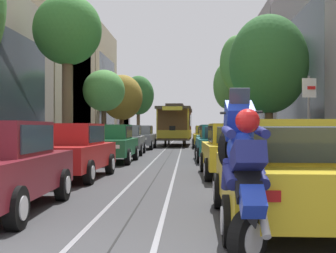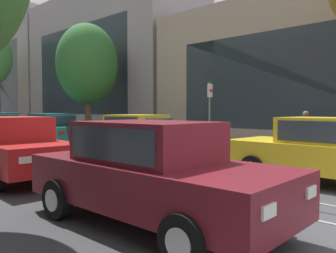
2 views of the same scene
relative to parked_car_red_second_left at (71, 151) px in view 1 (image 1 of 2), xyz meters
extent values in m
plane|color=#38383A|center=(2.41, 14.87, -0.80)|extent=(160.00, 160.00, 0.00)
cube|color=gray|center=(1.88, 18.72, -0.79)|extent=(0.08, 66.50, 0.01)
cube|color=gray|center=(2.94, 18.72, -0.79)|extent=(0.08, 66.50, 0.01)
cube|color=black|center=(2.41, 18.72, -0.80)|extent=(0.03, 66.50, 0.01)
cube|color=#2D3842|center=(-4.23, 7.02, 2.61)|extent=(0.04, 8.19, 4.55)
cube|color=tan|center=(-7.20, 18.72, 4.64)|extent=(5.98, 11.40, 10.88)
cube|color=#2D3842|center=(-4.23, 18.72, 4.10)|extent=(0.04, 8.19, 6.53)
cube|color=tan|center=(-6.69, 30.42, 4.58)|extent=(4.95, 11.40, 10.75)
cube|color=#2D3842|center=(-4.23, 30.42, 4.04)|extent=(0.04, 8.19, 6.45)
cube|color=gray|center=(-7.20, 42.12, 2.53)|extent=(5.98, 11.40, 6.65)
cube|color=#2D3842|center=(-4.23, 42.12, 2.19)|extent=(0.04, 8.19, 3.99)
cube|color=#2D3842|center=(9.06, 11.41, 3.60)|extent=(0.04, 10.24, 5.87)
cube|color=gray|center=(11.15, 26.03, 4.44)|extent=(4.24, 14.32, 10.47)
cube|color=#2D3842|center=(9.06, 26.03, 3.91)|extent=(0.04, 10.24, 6.28)
cube|color=beige|center=(11.59, 40.65, 3.08)|extent=(5.10, 14.32, 7.77)
cube|color=#2D3842|center=(9.06, 40.65, 2.69)|extent=(0.04, 10.24, 4.66)
cube|color=#2D3842|center=(-0.04, -3.94, 0.46)|extent=(1.30, 0.22, 0.45)
cube|color=#2D3842|center=(0.73, -5.11, 0.48)|extent=(0.07, 1.81, 0.47)
cube|color=#B21414|center=(0.50, -3.11, -0.05)|extent=(0.28, 0.05, 0.12)
cube|color=#B21414|center=(-0.61, -3.13, -0.05)|extent=(0.28, 0.05, 0.12)
cylinder|color=black|center=(0.90, -6.59, -0.48)|extent=(0.21, 0.64, 0.64)
cylinder|color=silver|center=(1.01, -6.59, -0.48)|extent=(0.03, 0.35, 0.35)
cylinder|color=black|center=(0.84, -3.93, -0.48)|extent=(0.21, 0.64, 0.64)
cylinder|color=silver|center=(0.95, -3.92, -0.48)|extent=(0.03, 0.35, 0.35)
cube|color=red|center=(0.00, -0.04, -0.15)|extent=(1.95, 4.36, 0.66)
cube|color=red|center=(0.00, 0.11, 0.48)|extent=(1.55, 2.12, 0.60)
cube|color=#2D3842|center=(-0.03, -0.73, 0.46)|extent=(1.34, 0.27, 0.47)
cube|color=#2D3842|center=(0.05, 1.29, 0.46)|extent=(1.30, 0.24, 0.45)
cube|color=#2D3842|center=(0.75, 0.08, 0.48)|extent=(0.09, 1.81, 0.47)
cube|color=#2D3842|center=(-0.74, 0.14, 0.48)|extent=(0.09, 1.81, 0.47)
cube|color=white|center=(0.48, -2.22, -0.05)|extent=(0.28, 0.05, 0.14)
cube|color=#B21414|center=(0.63, 2.10, -0.05)|extent=(0.28, 0.05, 0.12)
cube|color=white|center=(-0.64, -2.18, -0.05)|extent=(0.28, 0.05, 0.14)
cube|color=#B21414|center=(-0.48, 2.14, -0.05)|extent=(0.28, 0.05, 0.12)
cylinder|color=black|center=(0.83, -1.40, -0.48)|extent=(0.22, 0.65, 0.64)
cylinder|color=silver|center=(0.94, -1.41, -0.48)|extent=(0.03, 0.35, 0.35)
cylinder|color=black|center=(-0.93, -1.34, -0.48)|extent=(0.22, 0.65, 0.64)
cylinder|color=silver|center=(-1.04, -1.34, -0.48)|extent=(0.03, 0.35, 0.35)
cylinder|color=black|center=(0.93, 1.26, -0.48)|extent=(0.22, 0.65, 0.64)
cylinder|color=silver|center=(1.04, 1.26, -0.48)|extent=(0.03, 0.35, 0.35)
cylinder|color=black|center=(-0.83, 1.32, -0.48)|extent=(0.22, 0.65, 0.64)
cylinder|color=silver|center=(-0.94, 1.33, -0.48)|extent=(0.03, 0.35, 0.35)
cube|color=#1E6038|center=(0.15, 6.08, -0.15)|extent=(1.83, 4.31, 0.66)
cube|color=#1E6038|center=(0.16, 6.23, 0.48)|extent=(1.49, 2.07, 0.60)
cube|color=#2D3842|center=(0.15, 5.39, 0.46)|extent=(1.33, 0.23, 0.47)
cube|color=#2D3842|center=(0.16, 7.41, 0.46)|extent=(1.30, 0.21, 0.45)
cube|color=#2D3842|center=(0.90, 6.22, 0.48)|extent=(0.04, 1.81, 0.47)
cube|color=#2D3842|center=(-0.59, 6.23, 0.48)|extent=(0.04, 1.81, 0.47)
cube|color=white|center=(0.70, 3.91, -0.05)|extent=(0.28, 0.04, 0.14)
cube|color=#B21414|center=(0.73, 8.23, -0.05)|extent=(0.28, 0.04, 0.12)
cube|color=white|center=(-0.42, 3.92, -0.05)|extent=(0.28, 0.04, 0.14)
cube|color=#B21414|center=(-0.39, 8.24, -0.05)|extent=(0.28, 0.04, 0.12)
cylinder|color=black|center=(1.03, 4.74, -0.48)|extent=(0.20, 0.64, 0.64)
cylinder|color=silver|center=(1.14, 4.74, -0.48)|extent=(0.02, 0.35, 0.35)
cylinder|color=black|center=(-0.73, 4.75, -0.48)|extent=(0.20, 0.64, 0.64)
cylinder|color=silver|center=(-0.84, 4.75, -0.48)|extent=(0.02, 0.35, 0.35)
cylinder|color=black|center=(1.04, 7.40, -0.48)|extent=(0.20, 0.64, 0.64)
cylinder|color=silver|center=(1.15, 7.40, -0.48)|extent=(0.02, 0.35, 0.35)
cylinder|color=black|center=(-0.72, 7.41, -0.48)|extent=(0.20, 0.64, 0.64)
cylinder|color=silver|center=(-0.83, 7.41, -0.48)|extent=(0.02, 0.35, 0.35)
cube|color=slate|center=(0.04, 11.60, -0.15)|extent=(1.94, 4.36, 0.66)
cube|color=slate|center=(0.03, 11.75, 0.48)|extent=(1.54, 2.11, 0.60)
cube|color=#2D3842|center=(0.06, 10.92, 0.46)|extent=(1.34, 0.26, 0.47)
cube|color=#2D3842|center=(0.00, 12.94, 0.46)|extent=(1.30, 0.24, 0.45)
cube|color=#2D3842|center=(0.78, 11.78, 0.48)|extent=(0.09, 1.81, 0.47)
cube|color=#2D3842|center=(-0.71, 11.73, 0.48)|extent=(0.09, 1.81, 0.47)
cube|color=white|center=(0.67, 9.46, -0.05)|extent=(0.28, 0.05, 0.14)
cube|color=#B21414|center=(0.53, 13.78, -0.05)|extent=(0.28, 0.05, 0.12)
cube|color=white|center=(-0.45, 9.43, -0.05)|extent=(0.28, 0.05, 0.14)
cube|color=#B21414|center=(-0.59, 13.74, -0.05)|extent=(0.28, 0.05, 0.12)
cylinder|color=black|center=(0.96, 10.30, -0.48)|extent=(0.22, 0.65, 0.64)
cylinder|color=silver|center=(1.07, 10.30, -0.48)|extent=(0.03, 0.35, 0.35)
cylinder|color=black|center=(-0.80, 10.24, -0.48)|extent=(0.22, 0.65, 0.64)
cylinder|color=silver|center=(-0.91, 10.24, -0.48)|extent=(0.03, 0.35, 0.35)
cylinder|color=black|center=(0.88, 12.96, -0.48)|extent=(0.22, 0.65, 0.64)
cylinder|color=silver|center=(0.99, 12.97, -0.48)|extent=(0.03, 0.35, 0.35)
cylinder|color=black|center=(-0.88, 12.91, -0.48)|extent=(0.22, 0.65, 0.64)
cylinder|color=silver|center=(-0.99, 12.90, -0.48)|extent=(0.03, 0.35, 0.35)
cube|color=slate|center=(0.17, 17.80, -0.15)|extent=(1.88, 4.33, 0.66)
cube|color=slate|center=(0.17, 17.95, 0.48)|extent=(1.51, 2.09, 0.60)
cube|color=#2D3842|center=(0.16, 17.11, 0.46)|extent=(1.34, 0.25, 0.47)
cube|color=#2D3842|center=(0.20, 19.13, 0.46)|extent=(1.30, 0.22, 0.45)
cube|color=#2D3842|center=(0.92, 17.93, 0.48)|extent=(0.06, 1.81, 0.47)
cube|color=#2D3842|center=(-0.57, 17.96, 0.48)|extent=(0.06, 1.81, 0.47)
cube|color=white|center=(0.69, 15.63, -0.05)|extent=(0.28, 0.05, 0.14)
cube|color=#B21414|center=(0.77, 19.95, -0.05)|extent=(0.28, 0.05, 0.12)
cube|color=white|center=(-0.42, 15.65, -0.05)|extent=(0.28, 0.05, 0.14)
cube|color=#B21414|center=(-0.35, 19.97, -0.05)|extent=(0.28, 0.05, 0.12)
cylinder|color=black|center=(1.03, 16.45, -0.48)|extent=(0.21, 0.64, 0.64)
cylinder|color=silver|center=(1.14, 16.45, -0.48)|extent=(0.03, 0.35, 0.35)
cylinder|color=black|center=(-0.73, 16.48, -0.48)|extent=(0.21, 0.64, 0.64)
cylinder|color=silver|center=(-0.84, 16.48, -0.48)|extent=(0.03, 0.35, 0.35)
cylinder|color=black|center=(1.08, 19.11, -0.48)|extent=(0.21, 0.64, 0.64)
cylinder|color=silver|center=(1.19, 19.11, -0.48)|extent=(0.03, 0.35, 0.35)
cylinder|color=black|center=(-0.68, 19.14, -0.48)|extent=(0.21, 0.64, 0.64)
cylinder|color=silver|center=(-0.79, 19.15, -0.48)|extent=(0.03, 0.35, 0.35)
cube|color=gold|center=(4.78, -6.03, -0.15)|extent=(1.88, 4.33, 0.66)
cube|color=gold|center=(4.78, -6.18, 0.48)|extent=(1.51, 2.09, 0.60)
cube|color=#2D3842|center=(4.80, -5.35, 0.46)|extent=(1.34, 0.25, 0.47)
cube|color=#2D3842|center=(4.76, -7.37, 0.46)|extent=(1.30, 0.22, 0.45)
cube|color=#2D3842|center=(4.03, -6.17, 0.48)|extent=(0.06, 1.81, 0.47)
cube|color=#2D3842|center=(5.53, -6.20, 0.48)|extent=(0.06, 1.81, 0.47)
cube|color=white|center=(4.27, -3.86, -0.05)|extent=(0.28, 0.05, 0.14)
cube|color=#B21414|center=(4.19, -8.18, -0.05)|extent=(0.28, 0.05, 0.12)
cube|color=white|center=(5.38, -3.89, -0.05)|extent=(0.28, 0.05, 0.14)
cylinder|color=black|center=(3.93, -4.69, -0.48)|extent=(0.21, 0.64, 0.64)
cylinder|color=silver|center=(3.82, -4.68, -0.48)|extent=(0.03, 0.35, 0.35)
cylinder|color=black|center=(5.69, -4.72, -0.48)|extent=(0.21, 0.64, 0.64)
cylinder|color=silver|center=(5.80, -4.72, -0.48)|extent=(0.03, 0.35, 0.35)
cylinder|color=black|center=(3.88, -7.35, -0.48)|extent=(0.21, 0.64, 0.64)
cylinder|color=silver|center=(3.77, -7.35, -0.48)|extent=(0.03, 0.35, 0.35)
cube|color=gold|center=(4.77, 0.82, -0.15)|extent=(1.87, 4.33, 0.66)
cube|color=gold|center=(4.77, 0.67, 0.48)|extent=(1.51, 2.09, 0.60)
cube|color=#2D3842|center=(4.76, 1.51, 0.46)|extent=(1.34, 0.24, 0.47)
cube|color=#2D3842|center=(4.79, -0.51, 0.46)|extent=(1.30, 0.22, 0.45)
cube|color=#2D3842|center=(4.03, 0.66, 0.48)|extent=(0.06, 1.81, 0.47)
cube|color=#2D3842|center=(5.52, 0.68, 0.48)|extent=(0.06, 1.81, 0.47)
cube|color=white|center=(4.18, 2.97, -0.05)|extent=(0.28, 0.04, 0.14)
cube|color=#B21414|center=(4.25, -1.35, -0.05)|extent=(0.28, 0.04, 0.12)
cube|color=white|center=(5.30, 2.99, -0.05)|extent=(0.28, 0.04, 0.14)
cube|color=#B21414|center=(5.36, -1.33, -0.05)|extent=(0.28, 0.04, 0.12)
cylinder|color=black|center=(3.87, 2.14, -0.48)|extent=(0.21, 0.64, 0.64)
cylinder|color=silver|center=(3.76, 2.14, -0.48)|extent=(0.03, 0.35, 0.35)
cylinder|color=black|center=(5.63, 2.17, -0.48)|extent=(0.21, 0.64, 0.64)
cylinder|color=silver|center=(5.74, 2.17, -0.48)|extent=(0.03, 0.35, 0.35)
cylinder|color=black|center=(3.91, -0.53, -0.48)|extent=(0.21, 0.64, 0.64)
cylinder|color=silver|center=(3.80, -0.53, -0.48)|extent=(0.03, 0.35, 0.35)
cylinder|color=black|center=(5.67, -0.50, -0.48)|extent=(0.21, 0.64, 0.64)
cylinder|color=silver|center=(5.78, -0.50, -0.48)|extent=(0.03, 0.35, 0.35)
cube|color=#196B70|center=(4.69, 7.11, -0.15)|extent=(1.86, 4.33, 0.66)
cube|color=#196B70|center=(4.69, 6.96, 0.48)|extent=(1.51, 2.08, 0.60)
cube|color=#2D3842|center=(4.68, 7.80, 0.46)|extent=(1.34, 0.24, 0.47)
cube|color=#2D3842|center=(4.71, 5.78, 0.46)|extent=(1.30, 0.22, 0.45)
cube|color=#2D3842|center=(3.95, 6.95, 0.48)|extent=(0.06, 1.81, 0.47)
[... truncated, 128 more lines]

